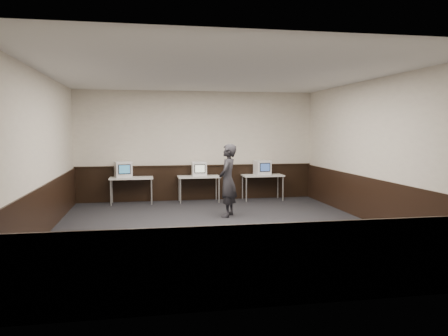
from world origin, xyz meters
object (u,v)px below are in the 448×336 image
object	(u,v)px
desk_left	(131,180)
emac_right	(262,167)
desk_center	(199,178)
person	(228,181)
emac_left	(123,169)
desk_right	(263,177)
emac_center	(199,169)

from	to	relation	value
desk_left	emac_right	bearing A→B (deg)	0.68
desk_center	person	xyz separation A→B (m)	(0.42, -2.24, 0.19)
desk_left	emac_left	world-z (taller)	emac_left
emac_right	emac_left	bearing A→B (deg)	174.50
emac_left	emac_right	distance (m)	4.02
desk_left	desk_center	xyz separation A→B (m)	(1.90, 0.00, 0.00)
desk_right	emac_right	world-z (taller)	emac_right
desk_right	emac_center	distance (m)	1.91
desk_center	person	world-z (taller)	person
desk_center	desk_right	size ratio (longest dim) A/B	1.00
desk_center	emac_center	bearing A→B (deg)	62.32
emac_center	person	xyz separation A→B (m)	(0.41, -2.26, -0.09)
desk_left	desk_center	size ratio (longest dim) A/B	1.00
desk_right	desk_left	bearing A→B (deg)	180.00
desk_right	emac_right	distance (m)	0.29
emac_left	emac_center	size ratio (longest dim) A/B	1.20
desk_center	emac_left	world-z (taller)	emac_left
desk_left	person	distance (m)	3.23
desk_center	desk_right	bearing A→B (deg)	0.00
emac_right	desk_right	bearing A→B (deg)	-95.48
desk_center	emac_right	size ratio (longest dim) A/B	2.42
desk_right	emac_left	distance (m)	4.03
emac_left	person	xyz separation A→B (m)	(2.54, -2.27, -0.11)
desk_center	desk_right	world-z (taller)	same
emac_center	desk_center	bearing A→B (deg)	-116.39
desk_left	emac_left	distance (m)	0.37
emac_right	desk_left	bearing A→B (deg)	175.05
desk_left	desk_right	world-z (taller)	same
emac_right	desk_center	bearing A→B (deg)	175.73
emac_left	emac_center	distance (m)	2.13
desk_left	emac_center	bearing A→B (deg)	0.84
emac_left	emac_right	xyz separation A→B (m)	(4.02, 0.01, -0.01)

